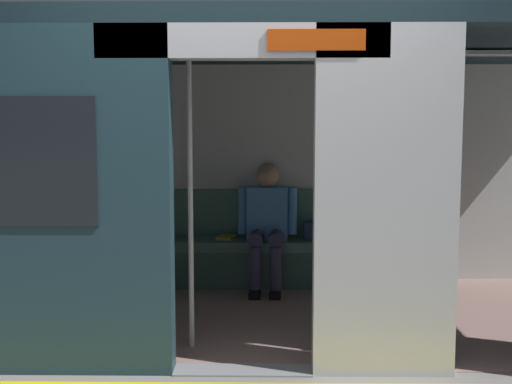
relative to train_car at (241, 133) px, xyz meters
The scene contains 7 objects.
ground_plane 1.84m from the train_car, 92.44° to the left, with size 60.00×60.00×0.00m, color gray.
train_car is the anchor object (origin of this frame).
bench_seat 1.49m from the train_car, 92.83° to the right, with size 2.66×0.44×0.44m.
person_seated 1.24m from the train_car, 102.31° to the right, with size 0.55×0.69×1.17m.
handbag 1.53m from the train_car, 124.15° to the right, with size 0.26×0.15×0.17m.
book 1.46m from the train_car, 80.07° to the right, with size 0.15×0.22×0.03m, color gold.
grab_pole_door 0.88m from the train_car, 65.69° to the left, with size 0.04×0.04×2.08m, color silver.
Camera 1 is at (-0.13, 3.76, 1.51)m, focal length 44.35 mm.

